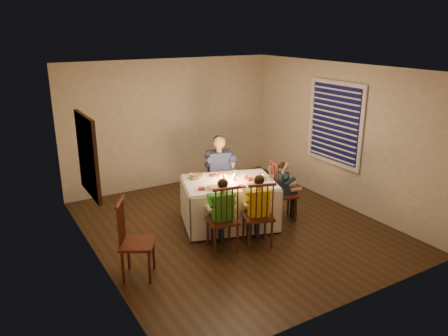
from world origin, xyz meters
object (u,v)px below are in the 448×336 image
chair_end (282,219)px  chair_adult (220,207)px  child_yellow (257,244)px  serving_bowl (196,177)px  adult (220,207)px  chair_near_left (222,249)px  dining_table (229,194)px  child_green (222,249)px  chair_near_right (257,244)px  child_teal (282,219)px  chair_extra (140,276)px

chair_end → chair_adult: bearing=50.4°
child_yellow → serving_bowl: (-0.40, 1.22, 0.81)m
adult → chair_near_left: bearing=-101.1°
child_yellow → chair_near_left: bearing=3.6°
chair_near_left → adult: (0.78, 1.42, 0.00)m
chair_end → serving_bowl: bearing=79.6°
dining_table → child_green: size_ratio=1.54×
chair_end → child_yellow: (-0.91, -0.54, 0.00)m
dining_table → chair_adult: size_ratio=1.65×
chair_near_left → chair_near_right: 0.55m
dining_table → child_teal: bearing=0.0°
dining_table → adult: 0.95m
chair_near_right → adult: adult is taller
adult → serving_bowl: serving_bowl is taller
adult → serving_bowl: size_ratio=5.76×
chair_extra → chair_adult: bearing=-24.7°
dining_table → chair_near_left: (-0.53, -0.68, -0.55)m
chair_adult → chair_extra: bearing=-127.3°
chair_adult → serving_bowl: bearing=-134.4°
chair_near_right → chair_adult: bearing=-80.2°
chair_end → chair_near_left: bearing=122.4°
child_yellow → serving_bowl: 1.52m
chair_adult → serving_bowl: (-0.64, -0.34, 0.81)m
chair_adult → chair_near_right: same height
chair_end → adult: adult is taller
chair_near_right → adult: (0.24, 1.56, 0.00)m
serving_bowl → adult: bearing=28.1°
child_green → child_teal: 1.50m
chair_near_left → dining_table: bearing=-117.3°
dining_table → chair_adult: (0.24, 0.74, -0.55)m
chair_extra → serving_bowl: 2.03m
serving_bowl → child_teal: bearing=-27.5°
child_green → child_yellow: 0.55m
chair_near_left → adult: bearing=-108.1°
chair_extra → adult: adult is taller
chair_end → serving_bowl: size_ratio=4.51×
chair_adult → chair_end: same height
chair_extra → adult: size_ratio=0.81×
chair_extra → child_yellow: (1.87, -0.07, 0.00)m
child_green → chair_end: bearing=-154.2°
child_teal → chair_end: bearing=17.1°
dining_table → child_yellow: bearing=-72.2°
chair_adult → child_teal: chair_adult is taller
chair_adult → chair_extra: size_ratio=0.96×
chair_extra → child_green: (1.34, 0.07, 0.00)m
chair_end → child_yellow: size_ratio=0.93×
chair_extra → serving_bowl: serving_bowl is taller
dining_table → chair_extra: dining_table is taller
chair_near_left → child_teal: bearing=-154.2°
chair_end → serving_bowl: 1.69m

